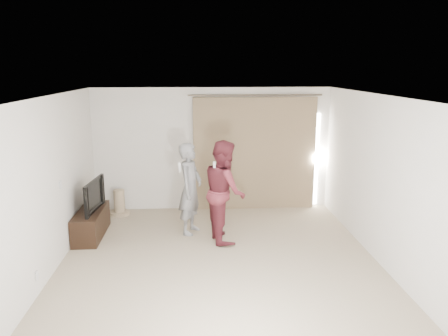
{
  "coord_description": "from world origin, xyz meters",
  "views": [
    {
      "loc": [
        -0.34,
        -6.38,
        3.0
      ],
      "look_at": [
        0.15,
        1.2,
        1.25
      ],
      "focal_mm": 35.0,
      "sensor_mm": 36.0,
      "label": 1
    }
  ],
  "objects_px": {
    "tv_console": "(91,223)",
    "person_man": "(190,189)",
    "tv": "(89,195)",
    "person_woman": "(224,191)"
  },
  "relations": [
    {
      "from": "tv",
      "to": "person_woman",
      "type": "relative_size",
      "value": 0.55
    },
    {
      "from": "tv",
      "to": "person_man",
      "type": "distance_m",
      "value": 1.81
    },
    {
      "from": "tv_console",
      "to": "person_woman",
      "type": "xyz_separation_m",
      "value": [
        2.41,
        -0.31,
        0.65
      ]
    },
    {
      "from": "tv_console",
      "to": "person_man",
      "type": "xyz_separation_m",
      "value": [
        1.81,
        0.06,
        0.6
      ]
    },
    {
      "from": "person_man",
      "to": "person_woman",
      "type": "distance_m",
      "value": 0.7
    },
    {
      "from": "tv_console",
      "to": "tv",
      "type": "bearing_deg",
      "value": 0.0
    },
    {
      "from": "person_man",
      "to": "tv_console",
      "type": "bearing_deg",
      "value": -178.18
    },
    {
      "from": "tv",
      "to": "person_man",
      "type": "height_order",
      "value": "person_man"
    },
    {
      "from": "tv_console",
      "to": "person_woman",
      "type": "relative_size",
      "value": 0.71
    },
    {
      "from": "tv_console",
      "to": "person_man",
      "type": "bearing_deg",
      "value": 1.82
    }
  ]
}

